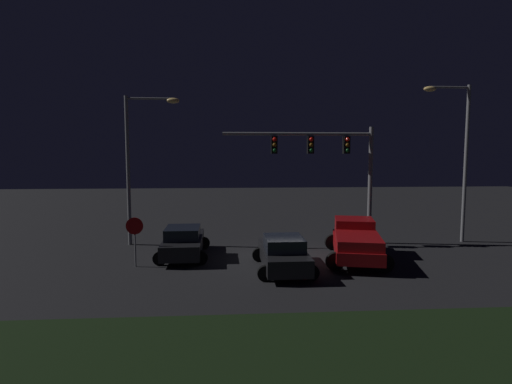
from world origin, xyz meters
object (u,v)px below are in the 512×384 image
Objects in this scene: street_lamp_right at (458,145)px; stop_sign at (135,232)px; street_lamp_left at (139,151)px; car_sedan_far at (283,254)px; pickup_truck at (356,239)px; traffic_signal_gantry at (328,156)px; car_sedan at (183,242)px.

stop_sign is (-17.01, -4.03, -3.95)m from street_lamp_right.
street_lamp_right is at bearing -1.70° from street_lamp_left.
street_lamp_right is (10.52, 5.05, 4.77)m from car_sedan_far.
street_lamp_left is 0.92× the size of street_lamp_right.
street_lamp_left is (-7.18, 5.57, 4.41)m from car_sedan_far.
stop_sign reaches higher than pickup_truck.
street_lamp_left is (-10.31, 0.50, 0.26)m from traffic_signal_gantry.
car_sedan_far is 7.27m from traffic_signal_gantry.
pickup_truck is 0.70× the size of street_lamp_left.
car_sedan_far is at bearing -120.92° from car_sedan.
car_sedan_far is at bearing -37.82° from street_lamp_left.
stop_sign is at bearing -166.66° from street_lamp_right.
car_sedan_far is at bearing -154.35° from street_lamp_right.
pickup_truck is 1.29× the size of car_sedan.
pickup_truck is 12.29m from street_lamp_left.
street_lamp_right is at bearing -50.62° from pickup_truck.
pickup_truck is 5.22m from traffic_signal_gantry.
pickup_truck is 2.56× the size of stop_sign.
street_lamp_left reaches higher than car_sedan.
traffic_signal_gantry is at bearing 22.55° from pickup_truck.
street_lamp_right is 17.93m from stop_sign.
street_lamp_right is at bearing 13.34° from stop_sign.
street_lamp_left is at bearing 98.54° from stop_sign.
car_sedan is 0.54× the size of street_lamp_left.
car_sedan is at bearing -162.40° from traffic_signal_gantry.
street_lamp_right is (6.81, 3.39, 4.51)m from pickup_truck.
traffic_signal_gantry reaches higher than pickup_truck.
street_lamp_right reaches higher than traffic_signal_gantry.
street_lamp_right is at bearing -81.74° from car_sedan.
car_sedan is 15.99m from street_lamp_right.
stop_sign is at bearing -81.46° from street_lamp_left.
street_lamp_right is (17.70, -0.53, 0.35)m from street_lamp_left.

